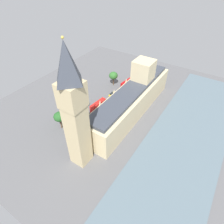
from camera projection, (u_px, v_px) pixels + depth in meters
ground_plane at (127, 111)px, 104.48m from camera, size 135.10×135.10×0.00m
river_thames at (188, 135)px, 90.44m from camera, size 32.54×121.59×0.25m
parliament_building at (133, 98)px, 99.67m from camera, size 14.03×65.10×25.09m
clock_tower at (74, 111)px, 63.59m from camera, size 7.60×7.60×50.28m
double_decker_bus_leading at (127, 84)px, 121.20m from camera, size 3.82×10.73×4.75m
car_yellow_cab_opposite_hall at (112, 94)px, 115.19m from camera, size 2.08×4.83×1.74m
double_decker_bus_corner at (98, 106)px, 103.82m from camera, size 3.48×10.69×4.75m
car_silver_trailing at (82, 126)px, 93.84m from camera, size 2.20×4.92×1.74m
pedestrian_kerbside at (103, 118)px, 98.77m from camera, size 0.58×0.64×1.53m
pedestrian_by_river_gate at (102, 120)px, 97.77m from camera, size 0.68×0.67×1.64m
pedestrian_midblock at (121, 102)px, 109.34m from camera, size 0.53×0.63×1.72m
plane_tree_far_end at (69, 110)px, 94.88m from camera, size 5.37×5.37×8.68m
plane_tree_under_trees at (83, 99)px, 101.05m from camera, size 4.46×4.46×8.88m
plane_tree_near_tower at (59, 117)px, 89.97m from camera, size 5.43×5.43×9.44m
plane_tree_slot_10 at (113, 76)px, 120.62m from camera, size 5.48×5.48×9.18m
street_lamp_slot_11 at (63, 118)px, 92.92m from camera, size 0.56×0.56×6.46m
street_lamp_slot_12 at (68, 115)px, 95.16m from camera, size 0.56×0.56×5.97m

